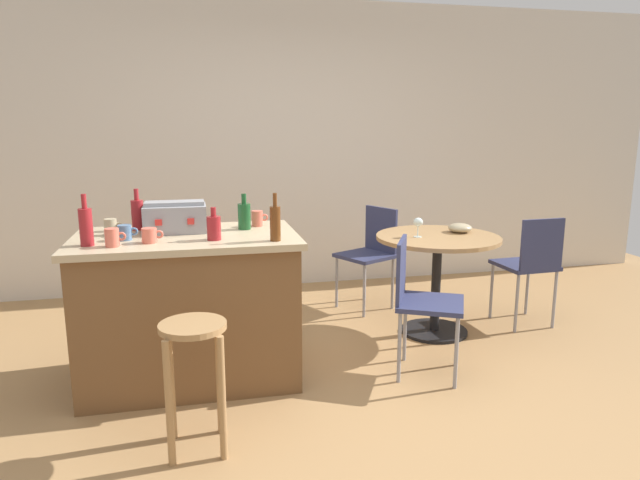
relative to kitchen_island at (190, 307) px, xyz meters
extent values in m
plane|color=#A37A4C|center=(0.87, -0.44, -0.46)|extent=(8.80, 8.80, 0.00)
cube|color=beige|center=(0.87, 1.99, 0.89)|extent=(8.00, 0.10, 2.70)
cube|color=brown|center=(0.00, 0.00, -0.02)|extent=(1.27, 0.76, 0.87)
cube|color=tan|center=(0.00, 0.00, 0.43)|extent=(1.33, 0.82, 0.04)
cylinder|color=#A37A4C|center=(0.14, -0.71, -0.15)|extent=(0.04, 0.04, 0.62)
cylinder|color=#A37A4C|center=(-0.10, -0.71, -0.15)|extent=(0.04, 0.04, 0.62)
cylinder|color=#A37A4C|center=(-0.10, -0.95, -0.15)|extent=(0.04, 0.04, 0.62)
cylinder|color=#A37A4C|center=(0.14, -0.95, -0.15)|extent=(0.04, 0.04, 0.62)
cylinder|color=#A37A4C|center=(0.02, -0.83, 0.18)|extent=(0.32, 0.32, 0.03)
cylinder|color=black|center=(1.81, 0.38, -0.45)|extent=(0.50, 0.50, 0.02)
cylinder|color=black|center=(1.81, 0.38, -0.10)|extent=(0.07, 0.07, 0.73)
cylinder|color=#A37A4C|center=(1.81, 0.38, 0.28)|extent=(0.92, 0.92, 0.03)
cube|color=navy|center=(2.58, 0.42, 0.02)|extent=(0.42, 0.42, 0.03)
cube|color=navy|center=(2.59, 0.23, 0.22)|extent=(0.36, 0.04, 0.40)
cylinder|color=gray|center=(2.42, 0.24, -0.23)|extent=(0.02, 0.02, 0.46)
cylinder|color=gray|center=(2.76, 0.26, -0.23)|extent=(0.02, 0.02, 0.46)
cylinder|color=gray|center=(2.74, 0.60, -0.23)|extent=(0.02, 0.02, 0.46)
cylinder|color=gray|center=(2.40, 0.58, -0.23)|extent=(0.02, 0.02, 0.46)
cube|color=navy|center=(1.46, 1.06, 0.01)|extent=(0.54, 0.54, 0.03)
cube|color=navy|center=(1.63, 1.15, 0.21)|extent=(0.19, 0.33, 0.40)
cylinder|color=gray|center=(1.69, 0.99, -0.23)|extent=(0.02, 0.02, 0.45)
cylinder|color=gray|center=(1.54, 1.29, -0.23)|extent=(0.02, 0.02, 0.45)
cylinder|color=gray|center=(1.23, 1.14, -0.23)|extent=(0.02, 0.02, 0.45)
cylinder|color=gray|center=(1.39, 0.83, -0.23)|extent=(0.02, 0.02, 0.45)
cube|color=navy|center=(1.47, -0.29, 0.01)|extent=(0.54, 0.54, 0.03)
cube|color=navy|center=(1.30, -0.20, 0.21)|extent=(0.18, 0.33, 0.40)
cylinder|color=gray|center=(1.40, -0.06, -0.23)|extent=(0.02, 0.02, 0.45)
cylinder|color=gray|center=(1.24, -0.37, -0.23)|extent=(0.02, 0.02, 0.45)
cylinder|color=gray|center=(1.55, -0.52, -0.23)|extent=(0.02, 0.02, 0.45)
cylinder|color=gray|center=(1.70, -0.22, -0.23)|extent=(0.02, 0.02, 0.45)
cube|color=gray|center=(-0.06, 0.12, 0.54)|extent=(0.37, 0.24, 0.17)
cube|color=gray|center=(-0.06, 0.12, 0.63)|extent=(0.36, 0.14, 0.02)
cube|color=red|center=(-0.16, 0.00, 0.54)|extent=(0.04, 0.01, 0.04)
cube|color=red|center=(0.03, 0.00, 0.54)|extent=(0.04, 0.01, 0.04)
cylinder|color=#603314|center=(0.50, -0.28, 0.55)|extent=(0.06, 0.06, 0.20)
cylinder|color=#603314|center=(0.50, -0.28, 0.69)|extent=(0.02, 0.02, 0.08)
cylinder|color=maroon|center=(-0.53, -0.19, 0.56)|extent=(0.07, 0.07, 0.21)
cylinder|color=maroon|center=(-0.53, -0.19, 0.70)|extent=(0.03, 0.03, 0.08)
cylinder|color=maroon|center=(0.16, -0.18, 0.52)|extent=(0.08, 0.08, 0.14)
cylinder|color=maroon|center=(0.16, -0.18, 0.62)|extent=(0.03, 0.03, 0.05)
cylinder|color=#194C23|center=(0.36, 0.12, 0.54)|extent=(0.08, 0.08, 0.16)
cylinder|color=#194C23|center=(0.36, 0.12, 0.65)|extent=(0.03, 0.03, 0.06)
cylinder|color=maroon|center=(-0.29, 0.25, 0.55)|extent=(0.08, 0.08, 0.19)
cylinder|color=maroon|center=(-0.29, 0.25, 0.68)|extent=(0.03, 0.03, 0.07)
cylinder|color=#DB6651|center=(-0.39, -0.24, 0.51)|extent=(0.08, 0.08, 0.10)
torus|color=#DB6651|center=(-0.34, -0.24, 0.51)|extent=(0.05, 0.01, 0.05)
cylinder|color=#DB6651|center=(-0.20, -0.18, 0.50)|extent=(0.08, 0.08, 0.08)
torus|color=#DB6651|center=(-0.14, -0.18, 0.50)|extent=(0.05, 0.01, 0.05)
cylinder|color=#4C7099|center=(-0.34, -0.07, 0.50)|extent=(0.08, 0.08, 0.09)
torus|color=#4C7099|center=(-0.29, -0.07, 0.50)|extent=(0.05, 0.01, 0.05)
cylinder|color=tan|center=(-0.44, 0.10, 0.50)|extent=(0.07, 0.07, 0.10)
torus|color=tan|center=(-0.39, 0.10, 0.51)|extent=(0.05, 0.01, 0.05)
cylinder|color=#DB6651|center=(0.45, 0.21, 0.51)|extent=(0.07, 0.07, 0.10)
torus|color=#DB6651|center=(0.50, 0.21, 0.51)|extent=(0.05, 0.01, 0.05)
cylinder|color=silver|center=(1.65, 0.37, 0.30)|extent=(0.06, 0.06, 0.00)
cylinder|color=silver|center=(1.65, 0.37, 0.34)|extent=(0.01, 0.01, 0.08)
ellipsoid|color=silver|center=(1.65, 0.37, 0.41)|extent=(0.07, 0.07, 0.06)
ellipsoid|color=tan|center=(2.03, 0.47, 0.33)|extent=(0.18, 0.18, 0.07)
camera|label=1|loc=(0.05, -3.42, 1.11)|focal=31.60mm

